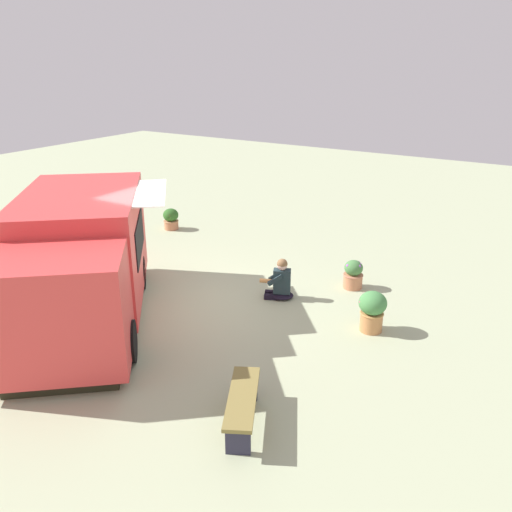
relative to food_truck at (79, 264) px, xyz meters
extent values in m
plane|color=#A8B28D|center=(1.36, 1.67, -1.19)|extent=(40.00, 40.00, 0.00)
cube|color=#E13F3E|center=(-0.45, 0.53, 0.14)|extent=(4.12, 4.30, 2.24)
cube|color=#E13F3E|center=(1.26, -1.50, -0.03)|extent=(2.69, 2.62, 1.90)
cube|color=#0D282F|center=(1.75, -2.10, 0.30)|extent=(1.41, 1.18, 0.72)
cube|color=black|center=(0.42, 1.27, 0.27)|extent=(1.33, 1.58, 0.78)
cube|color=white|center=(0.64, 1.45, 1.22)|extent=(1.89, 2.10, 0.03)
cube|color=black|center=(0.06, -0.08, -1.09)|extent=(4.63, 5.03, 0.21)
cylinder|color=black|center=(0.34, -2.00, -0.81)|extent=(0.65, 0.72, 0.76)
cylinder|color=black|center=(1.90, -0.69, -0.81)|extent=(0.65, 0.72, 0.76)
cylinder|color=black|center=(-1.66, 0.39, -0.81)|extent=(0.65, 0.72, 0.76)
cylinder|color=black|center=(-0.10, 1.70, -0.81)|extent=(0.65, 0.72, 0.76)
ellipsoid|color=black|center=(2.92, 2.94, -1.13)|extent=(0.66, 0.62, 0.13)
cube|color=black|center=(2.69, 2.95, -1.13)|extent=(0.37, 0.25, 0.11)
cube|color=black|center=(2.78, 2.77, -1.13)|extent=(0.37, 0.25, 0.11)
cube|color=#23353A|center=(2.92, 2.94, -0.79)|extent=(0.43, 0.36, 0.55)
sphere|color=beige|center=(2.92, 2.94, -0.41)|extent=(0.23, 0.23, 0.23)
sphere|color=brown|center=(2.92, 2.94, -0.38)|extent=(0.23, 0.23, 0.23)
cube|color=#23353A|center=(2.74, 2.99, -0.72)|extent=(0.35, 0.23, 0.28)
cube|color=#23353A|center=(2.84, 2.78, -0.72)|extent=(0.35, 0.23, 0.28)
cylinder|color=#DD9E58|center=(2.64, 2.81, -0.80)|extent=(0.37, 0.22, 0.09)
cube|color=#699E3C|center=(2.64, 2.81, -0.78)|extent=(0.30, 0.16, 0.02)
cylinder|color=#BE7F4A|center=(5.11, 2.57, -1.00)|extent=(0.43, 0.43, 0.39)
torus|color=#BF8649|center=(5.11, 2.57, -0.82)|extent=(0.46, 0.46, 0.04)
ellipsoid|color=#478848|center=(5.11, 2.57, -0.60)|extent=(0.54, 0.54, 0.46)
sphere|color=#DF317B|center=(4.93, 2.43, -0.57)|extent=(0.09, 0.09, 0.09)
sphere|color=#E13C82|center=(4.90, 2.49, -0.55)|extent=(0.08, 0.08, 0.08)
sphere|color=#EA4084|center=(5.19, 2.36, -0.56)|extent=(0.07, 0.07, 0.07)
sphere|color=#E93C81|center=(5.29, 2.69, -0.54)|extent=(0.07, 0.07, 0.07)
sphere|color=#DA2F82|center=(5.21, 2.38, -0.52)|extent=(0.07, 0.07, 0.07)
cylinder|color=#B97752|center=(-2.36, 5.47, -1.05)|extent=(0.43, 0.43, 0.27)
torus|color=#B37D53|center=(-2.36, 5.47, -0.93)|extent=(0.46, 0.46, 0.04)
ellipsoid|color=#2E5F23|center=(-2.36, 5.47, -0.74)|extent=(0.47, 0.47, 0.40)
sphere|color=#E93D46|center=(-2.25, 5.31, -0.70)|extent=(0.07, 0.07, 0.07)
sphere|color=#E42D41|center=(-2.52, 5.47, -0.64)|extent=(0.08, 0.08, 0.08)
sphere|color=red|center=(-2.24, 5.61, -0.69)|extent=(0.06, 0.06, 0.06)
sphere|color=#EE3136|center=(-2.28, 5.32, -0.65)|extent=(0.06, 0.06, 0.06)
sphere|color=#DA413F|center=(-2.17, 5.52, -0.71)|extent=(0.05, 0.05, 0.05)
cylinder|color=#C17954|center=(4.04, 4.28, -1.02)|extent=(0.44, 0.44, 0.33)
torus|color=#BE7358|center=(4.04, 4.28, -0.87)|extent=(0.46, 0.46, 0.04)
ellipsoid|color=#467B42|center=(4.04, 4.28, -0.70)|extent=(0.42, 0.42, 0.36)
sphere|color=purple|center=(4.19, 4.24, -0.62)|extent=(0.08, 0.08, 0.08)
sphere|color=#AA4ECB|center=(3.95, 4.15, -0.62)|extent=(0.08, 0.08, 0.08)
sphere|color=#A549CA|center=(4.10, 4.40, -0.59)|extent=(0.07, 0.07, 0.07)
sphere|color=#AE49CA|center=(4.17, 4.33, -0.60)|extent=(0.07, 0.07, 0.07)
sphere|color=#AD4EC3|center=(4.10, 4.45, -0.67)|extent=(0.09, 0.09, 0.09)
cube|color=olive|center=(4.51, -1.09, -0.72)|extent=(1.04, 1.51, 0.06)
cube|color=#28263B|center=(4.24, -0.56, -0.97)|extent=(0.34, 0.23, 0.44)
cube|color=#28263B|center=(4.78, -1.62, -0.97)|extent=(0.34, 0.23, 0.44)
camera|label=1|loc=(7.98, -6.35, 3.85)|focal=37.08mm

